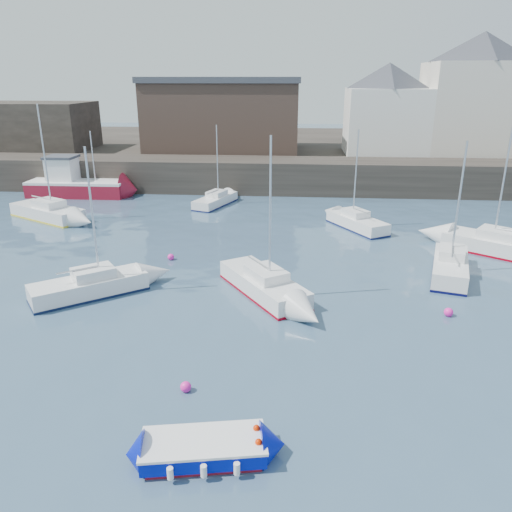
# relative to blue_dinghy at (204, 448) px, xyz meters

# --- Properties ---
(water) EXTENTS (220.00, 220.00, 0.00)m
(water) POSITION_rel_blue_dinghy_xyz_m (0.42, 1.18, -0.38)
(water) COLOR #2D4760
(water) RESTS_ON ground
(quay_wall) EXTENTS (90.00, 5.00, 3.00)m
(quay_wall) POSITION_rel_blue_dinghy_xyz_m (0.42, 36.18, 1.12)
(quay_wall) COLOR #28231E
(quay_wall) RESTS_ON ground
(land_strip) EXTENTS (90.00, 32.00, 2.80)m
(land_strip) POSITION_rel_blue_dinghy_xyz_m (0.42, 54.18, 1.02)
(land_strip) COLOR #28231E
(land_strip) RESTS_ON ground
(bldg_east_a) EXTENTS (13.36, 13.36, 11.80)m
(bldg_east_a) POSITION_rel_blue_dinghy_xyz_m (20.42, 43.18, 8.43)
(bldg_east_a) COLOR beige
(bldg_east_a) RESTS_ON land_strip
(bldg_east_d) EXTENTS (11.14, 11.14, 8.95)m
(bldg_east_d) POSITION_rel_blue_dinghy_xyz_m (11.42, 42.68, 6.99)
(bldg_east_d) COLOR white
(bldg_east_d) RESTS_ON land_strip
(warehouse) EXTENTS (16.40, 10.40, 7.60)m
(warehouse) POSITION_rel_blue_dinghy_xyz_m (-5.58, 44.18, 6.24)
(warehouse) COLOR #3D2D26
(warehouse) RESTS_ON land_strip
(bldg_west) EXTENTS (14.00, 8.00, 5.00)m
(bldg_west) POSITION_rel_blue_dinghy_xyz_m (-27.58, 43.18, 4.92)
(bldg_west) COLOR #353028
(bldg_west) RESTS_ON land_strip
(blue_dinghy) EXTENTS (3.75, 2.16, 0.67)m
(blue_dinghy) POSITION_rel_blue_dinghy_xyz_m (0.00, 0.00, 0.00)
(blue_dinghy) COLOR maroon
(blue_dinghy) RESTS_ON ground
(fishing_boat) EXTENTS (8.86, 3.37, 5.86)m
(fishing_boat) POSITION_rel_blue_dinghy_xyz_m (-17.92, 32.68, 0.76)
(fishing_boat) COLOR maroon
(fishing_boat) RESTS_ON ground
(sailboat_a) EXTENTS (5.57, 4.87, 7.34)m
(sailboat_a) POSITION_rel_blue_dinghy_xyz_m (-7.73, 10.83, 0.14)
(sailboat_a) COLOR white
(sailboat_a) RESTS_ON ground
(sailboat_b) EXTENTS (5.04, 6.20, 7.90)m
(sailboat_b) POSITION_rel_blue_dinghy_xyz_m (0.92, 11.81, 0.14)
(sailboat_b) COLOR white
(sailboat_b) RESTS_ON ground
(sailboat_c) EXTENTS (3.23, 5.79, 7.26)m
(sailboat_c) POSITION_rel_blue_dinghy_xyz_m (10.99, 15.05, 0.18)
(sailboat_c) COLOR white
(sailboat_c) RESTS_ON ground
(sailboat_d) EXTENTS (7.18, 6.07, 9.17)m
(sailboat_d) POSITION_rel_blue_dinghy_xyz_m (15.29, 18.86, 0.18)
(sailboat_d) COLOR white
(sailboat_d) RESTS_ON ground
(sailboat_e) EXTENTS (6.86, 5.10, 8.58)m
(sailboat_e) POSITION_rel_blue_dinghy_xyz_m (-16.67, 24.60, 0.18)
(sailboat_e) COLOR white
(sailboat_e) RESTS_ON ground
(sailboat_f) EXTENTS (4.25, 5.47, 6.97)m
(sailboat_f) POSITION_rel_blue_dinghy_xyz_m (6.87, 23.87, 0.11)
(sailboat_f) COLOR white
(sailboat_f) RESTS_ON ground
(sailboat_h) EXTENTS (3.37, 5.43, 6.67)m
(sailboat_h) POSITION_rel_blue_dinghy_xyz_m (-4.43, 30.01, 0.06)
(sailboat_h) COLOR white
(sailboat_h) RESTS_ON ground
(buoy_near) EXTENTS (0.39, 0.39, 0.39)m
(buoy_near) POSITION_rel_blue_dinghy_xyz_m (-1.22, 3.19, -0.38)
(buoy_near) COLOR #FF21A5
(buoy_near) RESTS_ON ground
(buoy_mid) EXTENTS (0.42, 0.42, 0.42)m
(buoy_mid) POSITION_rel_blue_dinghy_xyz_m (9.54, 9.93, -0.38)
(buoy_mid) COLOR #FF21A5
(buoy_mid) RESTS_ON ground
(buoy_far) EXTENTS (0.39, 0.39, 0.39)m
(buoy_far) POSITION_rel_blue_dinghy_xyz_m (-4.96, 16.28, -0.38)
(buoy_far) COLOR #FF21A5
(buoy_far) RESTS_ON ground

